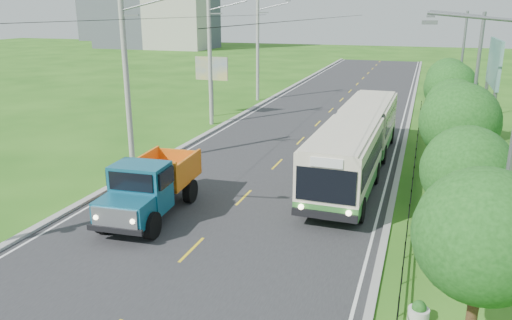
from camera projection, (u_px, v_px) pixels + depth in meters
The scene contains 28 objects.
ground at pixel (192, 250), 19.71m from camera, with size 240.00×240.00×0.00m, color #235714.
road at pixel (307, 134), 37.84m from camera, with size 14.00×120.00×0.02m, color #28282B.
curb_left at pixel (219, 127), 40.03m from camera, with size 0.40×120.00×0.15m, color #9E9E99.
curb_right at pixel (405, 142), 35.63m from camera, with size 0.30×120.00×0.10m, color #9E9E99.
edge_line_left at pixel (226, 128), 39.87m from camera, with size 0.12×120.00×0.00m, color silver.
edge_line_right at pixel (397, 141), 35.79m from camera, with size 0.12×120.00×0.00m, color silver.
centre_dash at pixel (192, 249), 19.70m from camera, with size 0.12×2.20×0.00m, color yellow.
railing_right at pixel (415, 163), 29.86m from camera, with size 0.04×40.00×0.60m, color black.
pole_near at pixel (127, 82), 28.93m from camera, with size 3.51×0.32×10.00m.
pole_mid at pixel (210, 62), 39.80m from camera, with size 3.51×0.32×10.00m.
pole_far at pixel (258, 51), 50.68m from camera, with size 3.51×0.32×10.00m.
tree_front at pixel (484, 241), 12.11m from camera, with size 3.36×3.41×5.60m.
tree_second at pixel (467, 175), 17.61m from camera, with size 3.18×3.26×5.30m.
tree_third at pixel (460, 126), 22.91m from camera, with size 3.60×3.62×6.00m.
tree_fourth at pixel (454, 110), 28.46m from camera, with size 3.24×3.31×5.40m.
tree_fifth at pixel (451, 90), 33.83m from camera, with size 3.48×3.52×5.80m.
tree_back at pixel (448, 82), 39.32m from camera, with size 3.30×3.36×5.50m.
streetlight_near at pixel (506, 155), 15.02m from camera, with size 3.02×0.20×9.07m.
streetlight_mid at pixel (472, 88), 27.71m from camera, with size 3.02×0.20×9.07m.
streetlight_far at pixel (459, 64), 40.41m from camera, with size 3.02×0.20×9.07m.
planter_front at pixel (419, 312), 15.18m from camera, with size 0.64×0.64×0.67m.
planter_near at pixel (423, 214), 22.43m from camera, with size 0.64×0.64×0.67m.
planter_mid at pixel (425, 164), 29.68m from camera, with size 0.64×0.64×0.67m.
planter_far at pixel (427, 134), 36.93m from camera, with size 0.64×0.64×0.67m.
billboard_left at pixel (212, 72), 43.26m from camera, with size 3.00×0.20×5.20m.
billboard_right at pixel (494, 70), 32.52m from camera, with size 0.24×6.00×7.30m.
bus at pixel (358, 138), 28.58m from camera, with size 3.20×17.61×3.39m.
dump_truck at pixel (150, 183), 22.61m from camera, with size 2.95×6.68×2.74m.
Camera 1 is at (8.13, -16.07, 9.12)m, focal length 35.00 mm.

